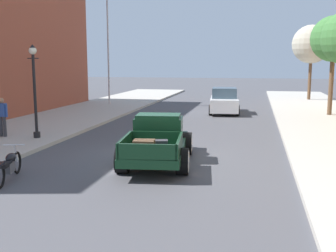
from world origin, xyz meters
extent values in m
plane|color=#47474C|center=(0.00, 0.00, 0.00)|extent=(140.00, 140.00, 0.00)
cube|color=black|center=(0.23, -0.68, 0.54)|extent=(2.33, 5.07, 0.24)
cube|color=black|center=(0.19, -0.33, 1.06)|extent=(1.68, 1.28, 0.80)
cube|color=black|center=(0.19, -0.38, 1.52)|extent=(1.54, 1.10, 0.12)
cube|color=#3D4C5B|center=(0.12, 0.24, 1.22)|extent=(1.32, 0.20, 0.44)
cube|color=black|center=(0.03, 0.96, 0.92)|extent=(1.49, 1.65, 0.52)
cube|color=silver|center=(-0.06, 1.76, 0.90)|extent=(0.69, 0.18, 0.47)
cube|color=black|center=(0.39, -2.07, 0.68)|extent=(1.93, 2.29, 0.04)
cube|color=black|center=(-0.41, -2.16, 0.90)|extent=(0.33, 2.09, 0.44)
cube|color=black|center=(1.20, -1.97, 0.90)|extent=(0.33, 2.09, 0.44)
cube|color=black|center=(0.51, -3.07, 0.90)|extent=(1.62, 0.27, 0.44)
cube|color=black|center=(0.27, -1.06, 0.90)|extent=(1.62, 0.27, 0.44)
cylinder|color=black|center=(-0.82, 0.55, 0.40)|extent=(0.45, 0.84, 0.80)
cylinder|color=silver|center=(-1.01, 0.53, 0.40)|extent=(0.09, 0.65, 0.66)
cylinder|color=silver|center=(-1.02, 0.53, 0.40)|extent=(0.05, 0.24, 0.24)
cylinder|color=black|center=(0.96, 0.77, 0.40)|extent=(0.45, 0.84, 0.80)
cylinder|color=silver|center=(1.14, 0.79, 0.40)|extent=(0.09, 0.65, 0.66)
cylinder|color=silver|center=(1.15, 0.79, 0.40)|extent=(0.05, 0.24, 0.24)
cylinder|color=black|center=(-0.50, -2.12, 0.40)|extent=(0.45, 0.84, 0.80)
cylinder|color=silver|center=(-0.69, -2.14, 0.40)|extent=(0.09, 0.65, 0.66)
cylinder|color=silver|center=(-0.70, -2.14, 0.40)|extent=(0.05, 0.24, 0.24)
cylinder|color=black|center=(1.28, -1.91, 0.40)|extent=(0.45, 0.84, 0.80)
cylinder|color=silver|center=(1.46, -1.89, 0.40)|extent=(0.09, 0.65, 0.66)
cylinder|color=silver|center=(1.47, -1.89, 0.40)|extent=(0.05, 0.24, 0.24)
cube|color=brown|center=(0.26, -2.44, 0.90)|extent=(0.65, 0.51, 0.40)
cube|color=#3D2D1E|center=(0.26, -2.44, 0.90)|extent=(0.62, 0.12, 0.42)
cube|color=#2D2D33|center=(0.58, -1.74, 0.84)|extent=(0.50, 0.41, 0.28)
torus|color=black|center=(-3.56, -2.83, 0.33)|extent=(0.25, 0.66, 0.67)
torus|color=black|center=(-3.18, -4.23, 0.33)|extent=(0.25, 0.66, 0.67)
cube|color=#4C4C51|center=(-3.36, -3.58, 0.38)|extent=(0.35, 0.49, 0.28)
ellipsoid|color=black|center=(-3.42, -3.33, 0.61)|extent=(0.39, 0.57, 0.24)
cube|color=black|center=(-3.29, -3.82, 0.53)|extent=(0.36, 0.60, 0.10)
cylinder|color=silver|center=(-3.55, -2.89, 0.64)|extent=(0.12, 0.26, 0.58)
cylinder|color=silver|center=(-3.51, -3.00, 0.91)|extent=(0.61, 0.20, 0.04)
cube|color=silver|center=(1.36, 13.06, 0.61)|extent=(2.06, 4.42, 0.80)
cube|color=#384C5B|center=(1.37, 12.91, 1.33)|extent=(1.67, 2.11, 0.64)
cylinder|color=black|center=(0.43, 14.28, 0.33)|extent=(0.27, 0.68, 0.66)
cylinder|color=black|center=(2.08, 14.41, 0.33)|extent=(0.27, 0.68, 0.66)
cylinder|color=black|center=(0.64, 11.70, 0.33)|extent=(0.27, 0.68, 0.66)
cylinder|color=black|center=(2.28, 11.83, 0.33)|extent=(0.27, 0.68, 0.66)
cylinder|color=#333338|center=(-7.23, 1.82, 0.58)|extent=(0.14, 0.14, 0.86)
cylinder|color=#333338|center=(-7.05, 1.82, 0.58)|extent=(0.14, 0.14, 0.86)
cube|color=#2D4C93|center=(-7.14, 1.82, 1.29)|extent=(0.36, 0.22, 0.56)
cylinder|color=#2D4C93|center=(-6.92, 1.82, 1.26)|extent=(0.09, 0.09, 0.54)
sphere|color=#9E7051|center=(-7.14, 1.82, 1.69)|extent=(0.22, 0.22, 0.22)
cylinder|color=black|center=(-5.60, 1.87, 0.27)|extent=(0.28, 0.28, 0.24)
cylinder|color=black|center=(-5.60, 1.87, 1.99)|extent=(0.12, 0.12, 3.20)
cylinder|color=black|center=(-5.60, 1.87, 3.44)|extent=(0.50, 0.04, 0.04)
sphere|color=silver|center=(-5.60, 1.87, 3.75)|extent=(0.32, 0.32, 0.32)
cone|color=black|center=(-5.60, 1.87, 3.93)|extent=(0.24, 0.24, 0.14)
cylinder|color=#B2B2B7|center=(-7.45, 15.66, 4.65)|extent=(0.12, 0.12, 9.00)
cylinder|color=brown|center=(7.70, 12.35, 1.88)|extent=(0.26, 0.26, 3.47)
sphere|color=#3D7538|center=(7.70, 12.35, 4.62)|extent=(2.69, 2.69, 2.69)
cylinder|color=brown|center=(7.72, 22.55, 1.84)|extent=(0.26, 0.26, 3.39)
sphere|color=#ADA893|center=(7.72, 22.55, 4.72)|extent=(3.16, 3.16, 3.16)
camera|label=1|loc=(3.32, -13.46, 3.32)|focal=43.68mm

